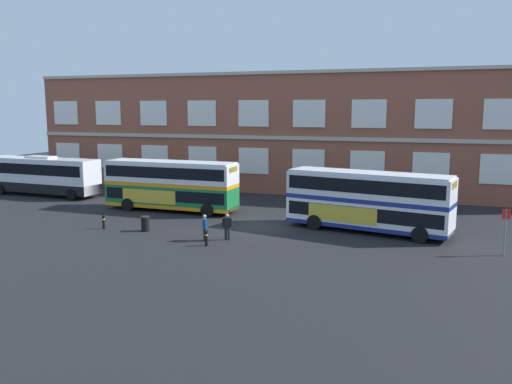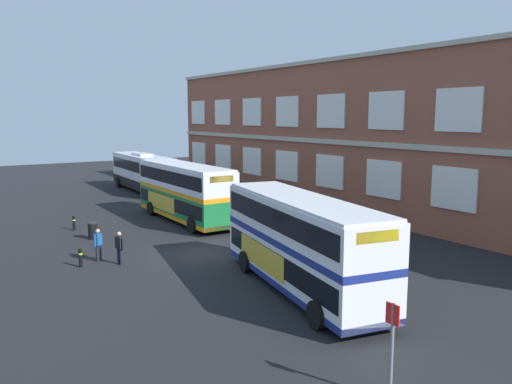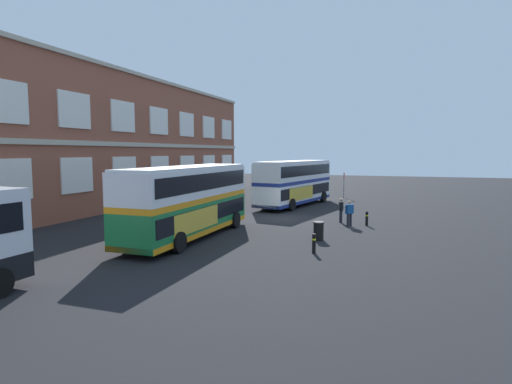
# 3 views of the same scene
# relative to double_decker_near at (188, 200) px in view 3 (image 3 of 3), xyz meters

# --- Properties ---
(ground_plane) EXTENTS (120.00, 120.00, 0.00)m
(ground_plane) POSITION_rel_double_decker_near_xyz_m (8.53, -1.26, -2.15)
(ground_plane) COLOR black
(brick_terminal_building) EXTENTS (54.97, 8.19, 11.79)m
(brick_terminal_building) POSITION_rel_double_decker_near_xyz_m (6.07, 14.72, 3.60)
(brick_terminal_building) COLOR brown
(brick_terminal_building) RESTS_ON ground
(double_decker_near) EXTENTS (11.02, 2.95, 4.07)m
(double_decker_near) POSITION_rel_double_decker_near_xyz_m (0.00, 0.00, 0.00)
(double_decker_near) COLOR #197038
(double_decker_near) RESTS_ON ground
(double_decker_middle) EXTENTS (11.29, 4.69, 4.07)m
(double_decker_middle) POSITION_rel_double_decker_near_xyz_m (16.11, -2.22, 0.00)
(double_decker_middle) COLOR silver
(double_decker_middle) RESTS_ON ground
(waiting_passenger) EXTENTS (0.63, 0.36, 1.70)m
(waiting_passenger) POSITION_rel_double_decker_near_xyz_m (8.06, -7.46, -1.22)
(waiting_passenger) COLOR black
(waiting_passenger) RESTS_ON ground
(second_passenger) EXTENTS (0.46, 0.57, 1.70)m
(second_passenger) POSITION_rel_double_decker_near_xyz_m (6.82, -8.18, -1.22)
(second_passenger) COLOR black
(second_passenger) RESTS_ON ground
(bus_stand_flag) EXTENTS (0.44, 0.10, 2.70)m
(bus_stand_flag) POSITION_rel_double_decker_near_xyz_m (24.25, -5.60, -0.51)
(bus_stand_flag) COLOR slate
(bus_stand_flag) RESTS_ON ground
(station_litter_bin) EXTENTS (0.60, 0.60, 1.03)m
(station_litter_bin) POSITION_rel_double_decker_near_xyz_m (1.84, -7.07, -1.63)
(station_litter_bin) COLOR black
(station_litter_bin) RESTS_ON ground
(safety_bollard_west) EXTENTS (0.19, 0.19, 0.95)m
(safety_bollard_west) POSITION_rel_double_decker_near_xyz_m (7.42, -9.25, -1.66)
(safety_bollard_west) COLOR black
(safety_bollard_west) RESTS_ON ground
(safety_bollard_east) EXTENTS (0.19, 0.19, 0.95)m
(safety_bollard_east) POSITION_rel_double_decker_near_xyz_m (-1.25, -7.43, -1.66)
(safety_bollard_east) COLOR black
(safety_bollard_east) RESTS_ON ground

